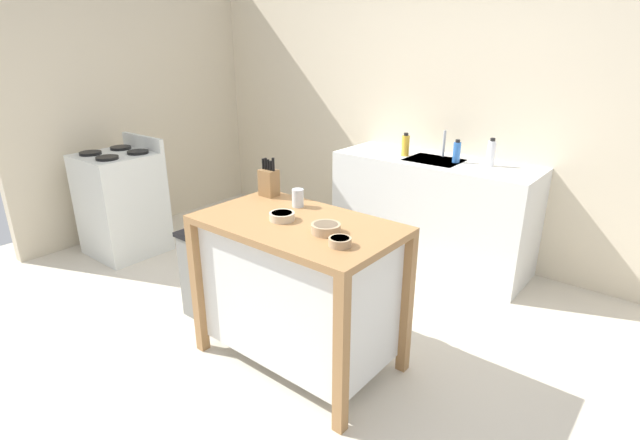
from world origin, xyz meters
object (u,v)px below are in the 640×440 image
bowl_ceramic_wide (340,242)px  bowl_stoneware_deep (326,228)px  bowl_ceramic_small (282,216)px  stove (122,203)px  bottle_hand_soap (457,152)px  bottle_dish_soap (491,153)px  drinking_cup (298,198)px  sink_faucet (444,144)px  trash_bin (210,275)px  knife_block (269,182)px  bottle_spray_cleaner (405,145)px  kitchen_island (298,285)px

bowl_ceramic_wide → bowl_stoneware_deep: (-0.16, 0.09, 0.00)m
bowl_ceramic_small → stove: stove is taller
bottle_hand_soap → bottle_dish_soap: bottle_dish_soap is taller
bottle_hand_soap → stove: bottle_hand_soap is taller
bowl_ceramic_wide → bowl_stoneware_deep: size_ratio=0.73×
bowl_stoneware_deep → drinking_cup: drinking_cup is taller
bowl_ceramic_wide → sink_faucet: (-0.44, 2.04, 0.10)m
bowl_ceramic_wide → trash_bin: 1.35m
bowl_ceramic_wide → drinking_cup: drinking_cup is taller
knife_block → bottle_spray_cleaner: bearing=84.7°
bowl_ceramic_wide → bottle_dish_soap: bearing=90.2°
knife_block → bowl_ceramic_wide: 0.91m
bottle_spray_cleaner → bottle_dish_soap: (0.69, 0.11, 0.01)m
sink_faucet → kitchen_island: bearing=-88.5°
kitchen_island → bowl_stoneware_deep: size_ratio=7.38×
kitchen_island → trash_bin: bearing=-179.2°
sink_faucet → bottle_hand_soap: size_ratio=1.18×
kitchen_island → sink_faucet: bearing=91.5°
bowl_ceramic_wide → drinking_cup: bearing=150.2°
bottle_dish_soap → stove: size_ratio=0.21×
knife_block → bottle_dish_soap: size_ratio=1.15×
bowl_stoneware_deep → stove: stove is taller
kitchen_island → bowl_stoneware_deep: bearing=-8.1°
sink_faucet → stove: size_ratio=0.21×
bowl_ceramic_small → stove: (-2.22, 0.25, -0.46)m
kitchen_island → bottle_spray_cleaner: bottle_spray_cleaner is taller
sink_faucet → stove: bearing=-142.9°
kitchen_island → stove: bearing=174.7°
bowl_stoneware_deep → bottle_spray_cleaner: bearing=107.0°
drinking_cup → knife_block: bearing=170.8°
drinking_cup → sink_faucet: bearing=86.2°
bowl_ceramic_wide → drinking_cup: (-0.55, 0.31, 0.03)m
trash_bin → knife_block: bearing=34.9°
bowl_ceramic_wide → sink_faucet: sink_faucet is taller
sink_faucet → bottle_hand_soap: sink_faucet is taller
bowl_ceramic_wide → bottle_hand_soap: (-0.26, 1.91, 0.08)m
trash_bin → sink_faucet: size_ratio=2.86×
bottle_hand_soap → stove: bearing=-147.1°
kitchen_island → bottle_dish_soap: bearing=78.4°
stove → sink_faucet: bearing=37.1°
bottle_dish_soap → knife_block: bearing=-117.4°
sink_faucet → bottle_spray_cleaner: sink_faucet is taller
bottle_dish_soap → stove: bottle_dish_soap is taller
kitchen_island → bottle_hand_soap: (0.12, 1.79, 0.50)m
bowl_ceramic_small → sink_faucet: bearing=89.1°
kitchen_island → bottle_spray_cleaner: size_ratio=5.85×
drinking_cup → trash_bin: bearing=-162.4°
bowl_ceramic_small → trash_bin: bowl_ceramic_small is taller
bowl_ceramic_small → bottle_dish_soap: size_ratio=0.64×
kitchen_island → drinking_cup: size_ratio=10.59×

